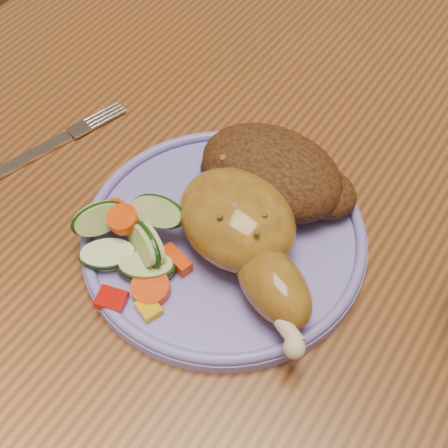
# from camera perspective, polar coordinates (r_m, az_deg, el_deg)

# --- Properties ---
(dining_table) EXTENTS (0.90, 1.40, 0.75)m
(dining_table) POSITION_cam_1_polar(r_m,az_deg,el_deg) (0.66, 3.56, -2.94)
(dining_table) COLOR brown
(dining_table) RESTS_ON ground
(chair_far) EXTENTS (0.42, 0.42, 0.91)m
(chair_far) POSITION_cam_1_polar(r_m,az_deg,el_deg) (1.21, 19.17, 13.30)
(chair_far) COLOR #4C2D16
(chair_far) RESTS_ON ground
(plate) EXTENTS (0.26, 0.26, 0.01)m
(plate) POSITION_cam_1_polar(r_m,az_deg,el_deg) (0.56, -0.00, -1.29)
(plate) COLOR #766DCB
(plate) RESTS_ON dining_table
(plate_rim) EXTENTS (0.25, 0.25, 0.01)m
(plate_rim) POSITION_cam_1_polar(r_m,az_deg,el_deg) (0.55, -0.00, -0.63)
(plate_rim) COLOR #766DCB
(plate_rim) RESTS_ON plate
(chicken_leg) EXTENTS (0.18, 0.14, 0.06)m
(chicken_leg) POSITION_cam_1_polar(r_m,az_deg,el_deg) (0.52, 1.96, -0.92)
(chicken_leg) COLOR #9A6A20
(chicken_leg) RESTS_ON plate
(rice_pilaf) EXTENTS (0.15, 0.10, 0.06)m
(rice_pilaf) POSITION_cam_1_polar(r_m,az_deg,el_deg) (0.57, 4.64, 4.55)
(rice_pilaf) COLOR #4A2912
(rice_pilaf) RESTS_ON plate
(vegetable_pile) EXTENTS (0.12, 0.12, 0.06)m
(vegetable_pile) POSITION_cam_1_polar(r_m,az_deg,el_deg) (0.54, -8.40, -1.68)
(vegetable_pile) COLOR #A50A05
(vegetable_pile) RESTS_ON plate
(fork) EXTENTS (0.06, 0.16, 0.00)m
(fork) POSITION_cam_1_polar(r_m,az_deg,el_deg) (0.66, -16.32, 6.54)
(fork) COLOR silver
(fork) RESTS_ON dining_table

